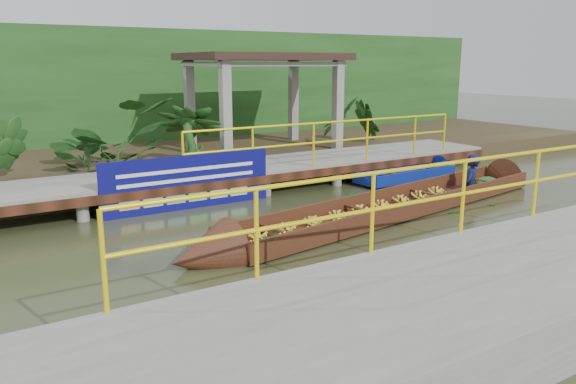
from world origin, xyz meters
TOP-DOWN VIEW (x-y plane):
  - ground at (0.00, 0.00)m, footprint 80.00×80.00m
  - land_strip at (0.00, 7.50)m, footprint 30.00×8.00m
  - far_dock at (0.02, 3.43)m, footprint 16.00×2.06m
  - near_dock at (1.00, -4.20)m, footprint 18.00×2.40m
  - pavilion at (3.00, 6.30)m, footprint 4.40×3.00m
  - foliage_backdrop at (0.00, 10.00)m, footprint 30.00×0.80m
  - vendor_boat at (2.74, 0.00)m, footprint 10.28×2.56m
  - moored_blue_boat at (5.53, 2.20)m, footprint 3.26×0.98m
  - blue_banner at (-0.93, 2.48)m, footprint 3.61×0.04m
  - tropical_plants at (0.04, 5.30)m, footprint 14.33×1.33m

SIDE VIEW (x-z plane):
  - ground at x=0.00m, z-range 0.00..0.00m
  - moored_blue_boat at x=5.53m, z-range -0.25..0.52m
  - vendor_boat at x=2.74m, z-range -0.82..1.26m
  - land_strip at x=0.00m, z-range 0.00..0.45m
  - near_dock at x=1.00m, z-range -0.56..1.16m
  - far_dock at x=0.02m, z-range -0.35..1.30m
  - blue_banner at x=-0.93m, z-range -0.01..1.12m
  - tropical_plants at x=0.04m, z-range 0.45..2.11m
  - foliage_backdrop at x=0.00m, z-range 0.00..4.00m
  - pavilion at x=3.00m, z-range 1.32..4.32m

